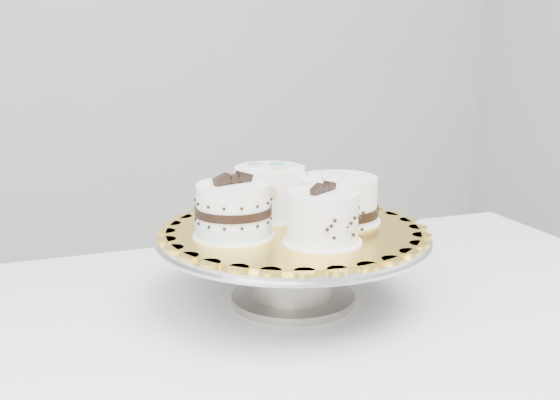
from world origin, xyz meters
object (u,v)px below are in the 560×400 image
cake_stand (293,254)px  cake_swirl (323,219)px  cake_ribbon (338,201)px  cake_dots (270,192)px  cake_board (293,230)px  cake_banded (233,212)px  table (326,360)px

cake_stand → cake_swirl: size_ratio=3.12×
cake_stand → cake_swirl: (0.00, -0.08, 0.07)m
cake_ribbon → cake_dots: bearing=154.7°
cake_board → cake_ribbon: (0.08, 0.00, 0.03)m
cake_board → cake_banded: bearing=174.7°
cake_board → cake_ribbon: cake_ribbon is taller
table → cake_board: (-0.03, 0.05, 0.20)m
cake_banded → cake_ribbon: size_ratio=0.79×
cake_stand → cake_board: bearing=-90.0°
cake_ribbon → cake_banded: bearing=-164.8°
cake_swirl → cake_banded: (-0.09, 0.09, 0.00)m
table → cake_dots: bearing=112.3°
cake_board → cake_banded: cake_banded is taller
cake_stand → cake_ribbon: 0.11m
cake_stand → table: bearing=-55.7°
cake_swirl → table: bearing=22.1°
cake_board → cake_dots: (0.00, 0.08, 0.04)m
cake_stand → cake_dots: 0.11m
cake_swirl → cake_stand: bearing=64.8°
cake_stand → cake_ribbon: cake_ribbon is taller
cake_ribbon → table: bearing=-117.9°
cake_board → cake_stand: bearing=90.0°
cake_board → cake_dots: 0.09m
cake_swirl → cake_dots: 0.16m
cake_board → cake_swirl: (0.00, -0.08, 0.04)m
cake_swirl → cake_ribbon: size_ratio=0.87×
table → cake_dots: cake_dots is taller
table → cake_swirl: bearing=-124.2°
table → cake_banded: (-0.12, 0.05, 0.23)m
cake_stand → cake_ribbon: (0.08, 0.00, 0.07)m
cake_stand → cake_swirl: bearing=-89.8°
cake_stand → cake_board: size_ratio=1.09×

